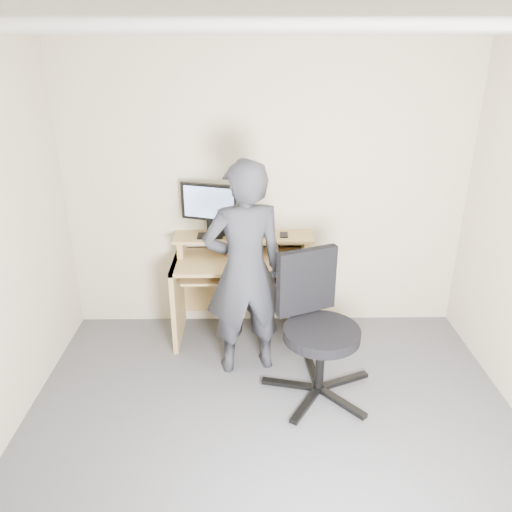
{
  "coord_description": "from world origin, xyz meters",
  "views": [
    {
      "loc": [
        -0.14,
        -2.44,
        2.43
      ],
      "look_at": [
        -0.1,
        1.05,
        0.95
      ],
      "focal_mm": 35.0,
      "sensor_mm": 36.0,
      "label": 1
    }
  ],
  "objects_px": {
    "desk": "(244,277)",
    "monitor": "(209,206)",
    "person": "(244,270)",
    "office_chair": "(316,322)"
  },
  "relations": [
    {
      "from": "desk",
      "to": "monitor",
      "type": "height_order",
      "value": "monitor"
    },
    {
      "from": "desk",
      "to": "monitor",
      "type": "xyz_separation_m",
      "value": [
        -0.29,
        0.04,
        0.64
      ]
    },
    {
      "from": "monitor",
      "to": "person",
      "type": "xyz_separation_m",
      "value": [
        0.3,
        -0.58,
        -0.33
      ]
    },
    {
      "from": "person",
      "to": "monitor",
      "type": "bearing_deg",
      "value": -76.02
    },
    {
      "from": "desk",
      "to": "person",
      "type": "relative_size",
      "value": 0.7
    },
    {
      "from": "monitor",
      "to": "person",
      "type": "relative_size",
      "value": 0.28
    },
    {
      "from": "office_chair",
      "to": "desk",
      "type": "bearing_deg",
      "value": 99.71
    },
    {
      "from": "monitor",
      "to": "office_chair",
      "type": "bearing_deg",
      "value": -28.73
    },
    {
      "from": "desk",
      "to": "monitor",
      "type": "relative_size",
      "value": 2.51
    },
    {
      "from": "desk",
      "to": "person",
      "type": "distance_m",
      "value": 0.62
    }
  ]
}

